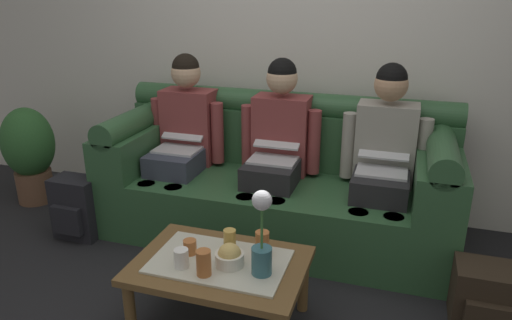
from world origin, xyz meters
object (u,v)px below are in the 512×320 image
at_px(couch, 277,183).
at_px(person_left, 183,135).
at_px(backpack_right, 488,297).
at_px(backpack_left, 77,208).
at_px(person_middle, 277,144).
at_px(potted_plant, 29,151).
at_px(person_right, 384,154).
at_px(coffee_table, 220,270).
at_px(cup_far_left, 230,240).
at_px(cup_far_right, 204,263).
at_px(snack_bowl, 230,257).
at_px(cup_near_left, 181,258).
at_px(flower_vase, 262,238).
at_px(cup_near_right, 190,247).
at_px(cup_far_center, 262,243).

height_order(couch, person_left, person_left).
height_order(backpack_right, backpack_left, backpack_left).
distance_m(person_middle, potted_plant, 2.03).
height_order(person_left, person_right, same).
height_order(person_left, person_middle, same).
bearing_deg(potted_plant, coffee_table, -25.66).
height_order(cup_far_left, cup_far_right, cup_far_right).
xyz_separation_m(snack_bowl, cup_near_left, (-0.21, -0.09, 0.00)).
xyz_separation_m(person_right, backpack_left, (-2.00, -0.50, -0.44)).
bearing_deg(flower_vase, snack_bowl, 172.23).
relative_size(snack_bowl, cup_near_right, 1.90).
height_order(couch, backpack_right, couch).
bearing_deg(person_middle, coffee_table, -90.00).
height_order(couch, cup_near_left, couch).
height_order(flower_vase, backpack_left, flower_vase).
relative_size(flower_vase, snack_bowl, 2.97).
xyz_separation_m(person_right, cup_far_right, (-0.72, -1.20, -0.21)).
relative_size(snack_bowl, potted_plant, 0.18).
height_order(person_right, coffee_table, person_right).
relative_size(couch, person_right, 1.93).
bearing_deg(person_right, cup_far_left, -125.95).
relative_size(person_middle, potted_plant, 1.57).
height_order(couch, cup_far_center, couch).
height_order(cup_near_right, cup_far_right, cup_far_right).
xyz_separation_m(person_middle, cup_near_right, (-0.17, -1.05, -0.24)).
height_order(coffee_table, backpack_right, coffee_table).
distance_m(cup_far_center, cup_far_left, 0.17).
bearing_deg(couch, flower_vase, -78.25).
bearing_deg(cup_far_center, potted_plant, 159.03).
distance_m(person_right, snack_bowl, 1.28).
height_order(snack_bowl, cup_far_right, cup_far_right).
distance_m(coffee_table, flower_vase, 0.34).
height_order(flower_vase, cup_far_center, flower_vase).
bearing_deg(backpack_right, flower_vase, -156.77).
bearing_deg(person_right, backpack_left, -166.08).
bearing_deg(potted_plant, backpack_left, -28.96).
distance_m(person_right, backpack_right, 1.02).
relative_size(cup_near_left, backpack_left, 0.22).
distance_m(cup_near_right, potted_plant, 2.08).
xyz_separation_m(flower_vase, cup_far_left, (-0.22, 0.16, -0.13)).
bearing_deg(backpack_left, cup_far_right, -29.07).
relative_size(person_right, backpack_left, 2.82).
distance_m(flower_vase, backpack_left, 1.69).
relative_size(snack_bowl, cup_near_left, 1.52).
relative_size(cup_far_left, potted_plant, 0.14).
xyz_separation_m(coffee_table, cup_far_right, (-0.02, -0.14, 0.12)).
relative_size(cup_near_right, backpack_left, 0.17).
xyz_separation_m(snack_bowl, potted_plant, (-2.07, 0.99, 0.00)).
xyz_separation_m(coffee_table, potted_plant, (-2.01, 0.97, 0.11)).
distance_m(person_right, backpack_left, 2.11).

